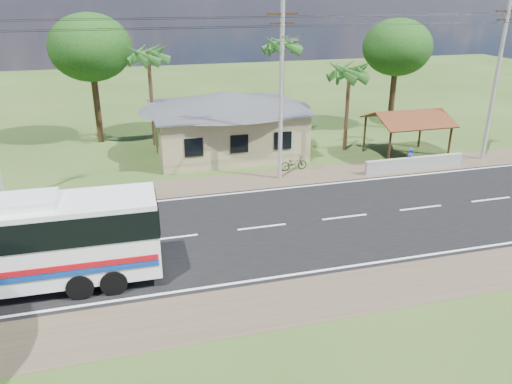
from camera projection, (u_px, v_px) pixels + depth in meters
ground at (262, 227)px, 24.98m from camera, size 120.00×120.00×0.00m
road at (262, 227)px, 24.97m from camera, size 120.00×16.00×0.03m
house at (226, 116)px, 35.85m from camera, size 12.40×10.00×5.00m
waiting_shed at (408, 119)px, 34.72m from camera, size 5.20×4.48×3.35m
concrete_barrier at (414, 164)px, 32.73m from camera, size 7.00×0.30×0.90m
utility_poles at (276, 87)px, 29.26m from camera, size 32.80×2.22×11.00m
palm_near at (350, 72)px, 34.98m from camera, size 2.80×2.80×6.70m
palm_mid at (283, 46)px, 37.61m from camera, size 2.80×2.80×8.20m
palm_far at (148, 56)px, 35.81m from camera, size 2.80×2.80×7.70m
tree_behind_house at (90, 48)px, 36.46m from camera, size 6.00×6.00×9.61m
tree_behind_shed at (397, 48)px, 40.67m from camera, size 5.60×5.60×9.02m
motorcycle at (294, 163)px, 32.77m from camera, size 1.83×0.71×0.95m
person at (409, 159)px, 32.68m from camera, size 0.64×0.54×1.49m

